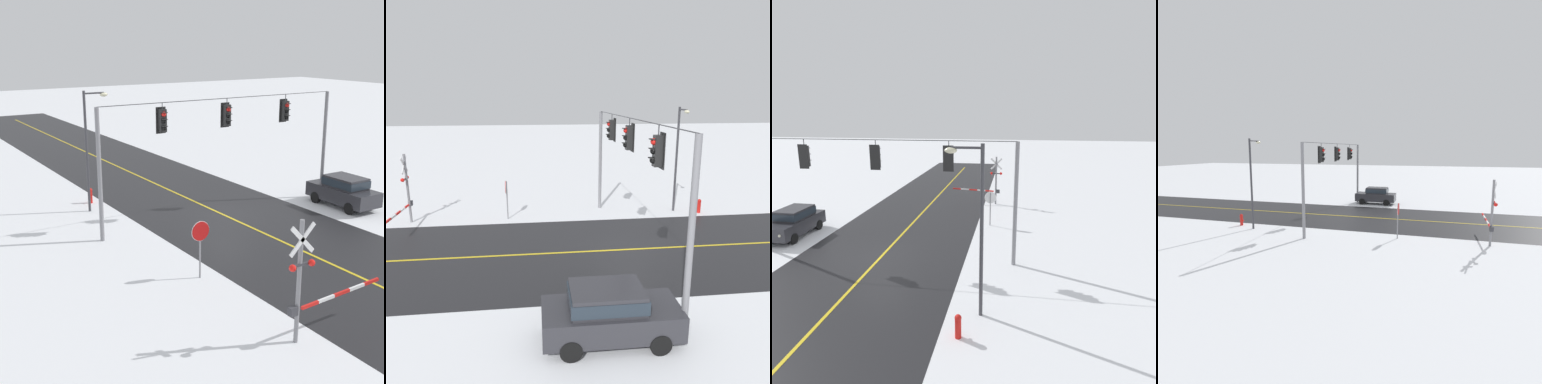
# 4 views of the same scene
# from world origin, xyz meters

# --- Properties ---
(ground_plane) EXTENTS (160.00, 160.00, 0.00)m
(ground_plane) POSITION_xyz_m (0.00, 0.00, 0.00)
(ground_plane) COLOR white
(road_asphalt) EXTENTS (9.00, 80.00, 0.01)m
(road_asphalt) POSITION_xyz_m (0.00, 6.00, 0.00)
(road_asphalt) COLOR black
(road_asphalt) RESTS_ON ground
(lane_centre_line) EXTENTS (0.14, 72.00, 0.01)m
(lane_centre_line) POSITION_xyz_m (0.00, 6.00, 0.01)
(lane_centre_line) COLOR gold
(lane_centre_line) RESTS_ON ground
(signal_span) EXTENTS (14.20, 0.47, 6.22)m
(signal_span) POSITION_xyz_m (0.03, -0.01, 4.26)
(signal_span) COLOR gray
(signal_span) RESTS_ON ground
(stop_sign) EXTENTS (0.80, 0.09, 2.35)m
(stop_sign) POSITION_xyz_m (-5.37, -5.87, 1.71)
(stop_sign) COLOR gray
(stop_sign) RESTS_ON ground
(railroad_crossing) EXTENTS (4.14, 0.31, 4.00)m
(railroad_crossing) POSITION_xyz_m (-5.11, -11.41, 1.98)
(railroad_crossing) COLOR gray
(railroad_crossing) RESTS_ON ground
(parked_car_charcoal) EXTENTS (1.85, 4.21, 1.74)m
(parked_car_charcoal) POSITION_xyz_m (6.57, -2.15, 0.95)
(parked_car_charcoal) COLOR #2D2D33
(parked_car_charcoal) RESTS_ON ground
(streetlamp_near) EXTENTS (1.39, 0.28, 6.50)m
(streetlamp_near) POSITION_xyz_m (-5.59, 4.57, 3.92)
(streetlamp_near) COLOR #38383D
(streetlamp_near) RESTS_ON ground
(fire_hydrant) EXTENTS (0.24, 0.31, 0.88)m
(fire_hydrant) POSITION_xyz_m (-5.18, 6.00, 0.47)
(fire_hydrant) COLOR red
(fire_hydrant) RESTS_ON ground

